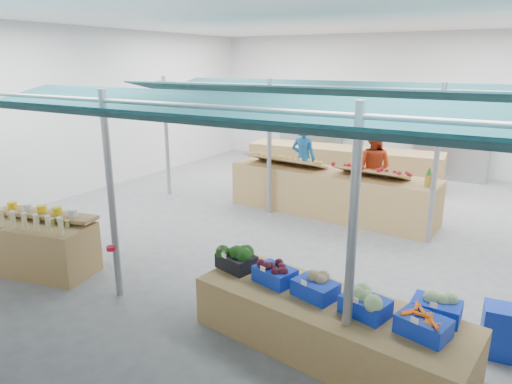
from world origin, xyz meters
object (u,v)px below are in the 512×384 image
(fruit_counter, at_px, (330,193))
(crate_stack, at_px, (506,332))
(veg_counter, at_px, (327,325))
(bottle_shelf, at_px, (39,245))
(vendor_right, at_px, (373,168))
(vendor_left, at_px, (303,159))

(fruit_counter, height_order, crate_stack, fruit_counter)
(veg_counter, relative_size, crate_stack, 5.30)
(bottle_shelf, distance_m, vendor_right, 7.26)
(bottle_shelf, bearing_deg, vendor_left, 61.39)
(veg_counter, relative_size, vendor_left, 1.77)
(bottle_shelf, relative_size, vendor_left, 1.07)
(bottle_shelf, relative_size, veg_counter, 0.61)
(bottle_shelf, height_order, vendor_right, vendor_right)
(bottle_shelf, height_order, fruit_counter, bottle_shelf)
(bottle_shelf, xyz_separation_m, veg_counter, (4.90, 0.41, -0.13))
(vendor_left, xyz_separation_m, vendor_right, (1.80, 0.00, 0.00))
(vendor_right, bearing_deg, vendor_left, 2.77)
(veg_counter, distance_m, crate_stack, 2.07)
(vendor_left, bearing_deg, veg_counter, 120.70)
(bottle_shelf, relative_size, vendor_right, 1.07)
(vendor_left, distance_m, vendor_right, 1.80)
(fruit_counter, relative_size, crate_stack, 7.50)
(fruit_counter, bearing_deg, bottle_shelf, -117.11)
(bottle_shelf, bearing_deg, crate_stack, -1.32)
(fruit_counter, distance_m, crate_stack, 5.37)
(vendor_left, relative_size, vendor_right, 1.00)
(crate_stack, relative_size, vendor_right, 0.33)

